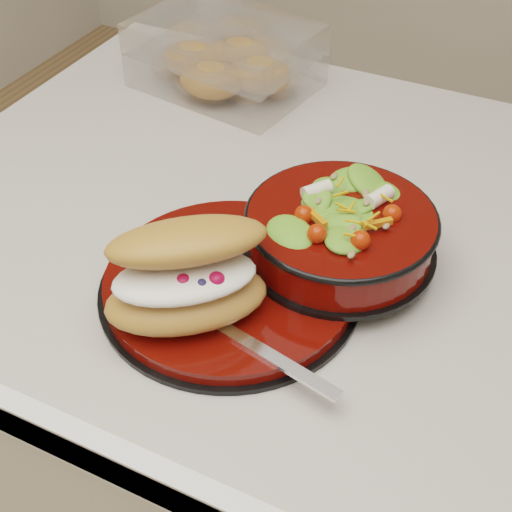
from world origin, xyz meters
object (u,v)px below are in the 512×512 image
at_px(island_counter, 377,472).
at_px(pastry_box, 226,58).
at_px(salad_bowl, 341,227).
at_px(dinner_plate, 230,284).
at_px(croissant, 188,276).
at_px(fork, 250,344).

distance_m(island_counter, pastry_box, 0.66).
distance_m(salad_bowl, pastry_box, 0.42).
height_order(dinner_plate, salad_bowl, salad_bowl).
xyz_separation_m(island_counter, croissant, (-0.17, -0.21, 0.51)).
height_order(dinner_plate, croissant, croissant).
bearing_deg(island_counter, croissant, -129.62).
distance_m(island_counter, dinner_plate, 0.51).
height_order(island_counter, pastry_box, pastry_box).
xyz_separation_m(dinner_plate, pastry_box, (-0.21, 0.39, 0.03)).
xyz_separation_m(island_counter, pastry_box, (-0.37, 0.24, 0.49)).
relative_size(dinner_plate, salad_bowl, 1.33).
bearing_deg(pastry_box, salad_bowl, -36.96).
distance_m(island_counter, fork, 0.53).
relative_size(salad_bowl, croissant, 1.16).
bearing_deg(island_counter, dinner_plate, -136.78).
bearing_deg(pastry_box, dinner_plate, -52.66).
xyz_separation_m(salad_bowl, fork, (-0.03, -0.16, -0.03)).
relative_size(dinner_plate, fork, 1.49).
bearing_deg(fork, pastry_box, 42.49).
bearing_deg(croissant, pastry_box, 74.71).
distance_m(dinner_plate, croissant, 0.08).
distance_m(salad_bowl, fork, 0.16).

